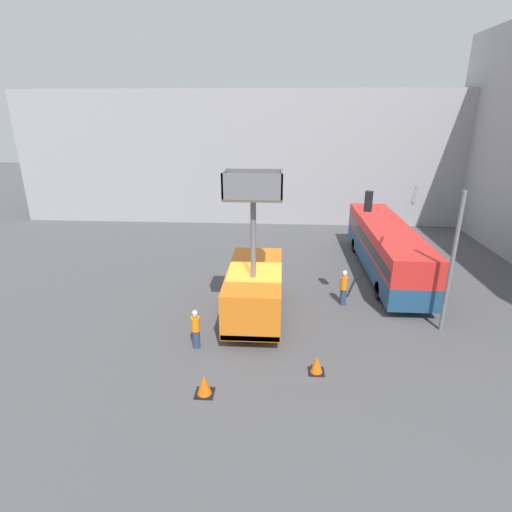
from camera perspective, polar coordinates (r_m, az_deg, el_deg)
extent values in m
plane|color=#4C4C4F|center=(19.61, -0.13, -8.96)|extent=(120.00, 120.00, 0.00)
cube|color=#9E9EA3|center=(39.76, 1.99, 14.38)|extent=(44.00, 10.00, 11.25)
cube|color=orange|center=(21.25, 0.20, -2.20)|extent=(2.53, 1.88, 2.01)
cube|color=orange|center=(18.38, -0.37, -5.87)|extent=(2.53, 4.39, 2.02)
cube|color=red|center=(16.92, -0.87, -11.65)|extent=(2.48, 0.10, 0.24)
cylinder|color=black|center=(21.71, -2.75, -4.46)|extent=(0.30, 1.03, 1.03)
cylinder|color=black|center=(21.59, 3.16, -4.60)|extent=(0.30, 1.03, 1.03)
cylinder|color=black|center=(18.92, -3.77, -8.37)|extent=(0.30, 1.03, 1.03)
cylinder|color=black|center=(18.79, 3.06, -8.58)|extent=(0.30, 1.03, 1.03)
cylinder|color=slate|center=(17.35, -0.40, 2.44)|extent=(0.24, 0.24, 3.55)
cube|color=brown|center=(16.89, -0.41, 8.35)|extent=(2.46, 1.48, 0.10)
cube|color=slate|center=(16.91, -4.52, 10.28)|extent=(0.08, 1.48, 1.05)
cube|color=slate|center=(16.75, 3.72, 10.21)|extent=(0.08, 1.48, 1.05)
cube|color=slate|center=(17.48, -0.26, 10.66)|extent=(2.46, 0.08, 1.05)
cube|color=slate|center=(16.10, -0.59, 9.85)|extent=(2.46, 0.08, 1.05)
cube|color=navy|center=(25.86, 17.88, -0.17)|extent=(2.53, 12.28, 1.17)
cube|color=red|center=(25.46, 18.19, 2.59)|extent=(2.53, 12.28, 1.44)
cube|color=black|center=(25.52, 18.13, 2.12)|extent=(2.55, 11.79, 0.63)
cylinder|color=black|center=(29.29, 13.95, 1.49)|extent=(0.30, 0.99, 0.99)
cylinder|color=black|center=(29.78, 18.17, 1.37)|extent=(0.30, 0.99, 0.99)
cylinder|color=black|center=(22.35, 17.21, -4.71)|extent=(0.30, 0.99, 0.99)
cylinder|color=black|center=(22.99, 22.63, -4.69)|extent=(0.30, 0.99, 0.99)
cylinder|color=slate|center=(19.29, 26.18, -1.11)|extent=(0.18, 0.18, 6.45)
cylinder|color=slate|center=(18.48, 21.73, 8.17)|extent=(1.37, 3.59, 0.13)
cube|color=black|center=(18.69, 15.78, 7.54)|extent=(0.41, 0.41, 0.90)
sphere|color=red|center=(18.65, 15.85, 8.29)|extent=(0.20, 0.20, 0.20)
cylinder|color=navy|center=(17.47, -8.52, -11.62)|extent=(0.32, 0.32, 0.80)
cylinder|color=orange|center=(17.11, -8.64, -9.57)|extent=(0.38, 0.38, 0.63)
sphere|color=tan|center=(16.90, -8.72, -8.32)|extent=(0.22, 0.22, 0.22)
sphere|color=white|center=(16.86, -8.74, -8.03)|extent=(0.23, 0.23, 0.23)
cylinder|color=navy|center=(21.28, 12.31, -5.71)|extent=(0.32, 0.32, 0.86)
cylinder|color=orange|center=(20.96, 12.47, -3.80)|extent=(0.38, 0.38, 0.68)
sphere|color=tan|center=(20.78, 12.56, -2.64)|extent=(0.23, 0.23, 0.23)
sphere|color=white|center=(20.74, 12.58, -2.37)|extent=(0.25, 0.25, 0.25)
cube|color=black|center=(16.22, 8.60, -16.02)|extent=(0.62, 0.62, 0.03)
cone|color=#F25B0F|center=(16.02, 8.66, -15.04)|extent=(0.49, 0.49, 0.71)
cube|color=black|center=(15.16, -7.36, -18.87)|extent=(0.68, 0.68, 0.03)
cone|color=#F25B0F|center=(14.93, -7.42, -17.76)|extent=(0.54, 0.54, 0.77)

